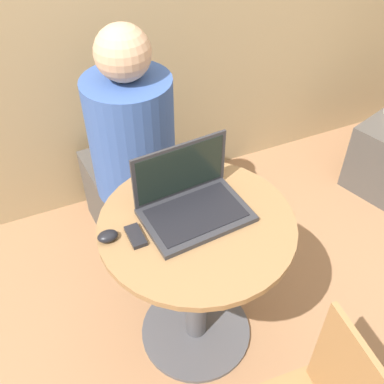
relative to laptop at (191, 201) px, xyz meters
name	(u,v)px	position (x,y,z in m)	size (l,w,h in m)	color
ground_plane	(196,331)	(0.00, -0.06, -0.78)	(12.00, 12.00, 0.00)	#9E704C
round_table	(196,266)	(0.00, -0.06, -0.30)	(0.71, 0.71, 0.73)	#4C4C51
laptop	(191,201)	(0.00, 0.00, 0.00)	(0.39, 0.29, 0.24)	#2D2D33
cell_phone	(136,236)	(-0.23, -0.04, -0.04)	(0.05, 0.10, 0.02)	black
computer_mouse	(108,236)	(-0.31, -0.01, -0.03)	(0.07, 0.05, 0.03)	black
person_seated	(131,166)	(-0.05, 0.60, -0.27)	(0.40, 0.60, 1.23)	#4C4742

